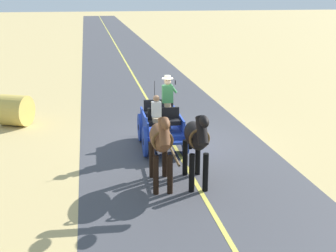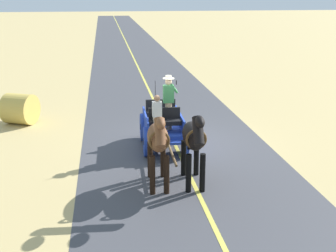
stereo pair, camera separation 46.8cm
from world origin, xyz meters
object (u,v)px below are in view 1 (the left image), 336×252
object	(u,v)px
horse_near_side	(196,138)
horse_off_side	(161,140)
hay_bale	(15,110)
horse_drawn_carriage	(162,124)

from	to	relation	value
horse_near_side	horse_off_side	bearing A→B (deg)	-1.16
hay_bale	horse_drawn_carriage	bearing A→B (deg)	145.60
horse_drawn_carriage	horse_near_side	distance (m)	3.11
horse_off_side	horse_near_side	bearing A→B (deg)	178.84
horse_off_side	horse_drawn_carriage	bearing A→B (deg)	-100.16
horse_near_side	hay_bale	world-z (taller)	horse_near_side
horse_near_side	horse_off_side	distance (m)	0.95
horse_near_side	hay_bale	bearing A→B (deg)	-49.63
horse_off_side	hay_bale	size ratio (longest dim) A/B	1.84
horse_drawn_carriage	horse_near_side	size ratio (longest dim) A/B	2.04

